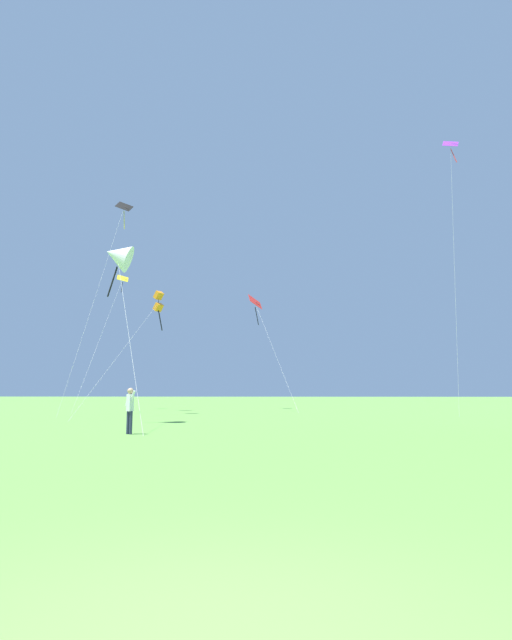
% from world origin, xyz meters
% --- Properties ---
extents(kite_purple_streamer, '(2.60, 5.05, 20.73)m').
position_xyz_m(kite_purple_streamer, '(12.59, 34.12, 18.83)').
color(kite_purple_streamer, purple).
rests_on(kite_purple_streamer, ground_plane).
extents(kite_orange_box, '(2.37, 9.99, 8.75)m').
position_xyz_m(kite_orange_box, '(-9.09, 32.39, 7.90)').
color(kite_orange_box, orange).
rests_on(kite_orange_box, ground_plane).
extents(kite_white_distant, '(4.55, 7.84, 9.20)m').
position_xyz_m(kite_white_distant, '(-8.26, 21.37, 8.32)').
color(kite_white_distant, white).
rests_on(kite_white_distant, ground_plane).
extents(kite_yellow_diamond, '(1.35, 12.18, 12.46)m').
position_xyz_m(kite_yellow_diamond, '(-15.22, 41.73, 11.14)').
color(kite_yellow_diamond, yellow).
rests_on(kite_yellow_diamond, ground_plane).
extents(kite_black_large, '(1.40, 10.57, 17.60)m').
position_xyz_m(kite_black_large, '(-13.54, 36.66, 15.92)').
color(kite_black_large, black).
rests_on(kite_black_large, ground_plane).
extents(kite_red_high, '(4.59, 10.26, 10.81)m').
position_xyz_m(kite_red_high, '(-2.87, 44.42, 9.54)').
color(kite_red_high, red).
rests_on(kite_red_high, ground_plane).
extents(person_far_back, '(0.48, 0.37, 1.63)m').
position_xyz_m(person_far_back, '(-5.32, 15.04, 0.98)').
color(person_far_back, '#2D3351').
rests_on(person_far_back, ground_plane).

